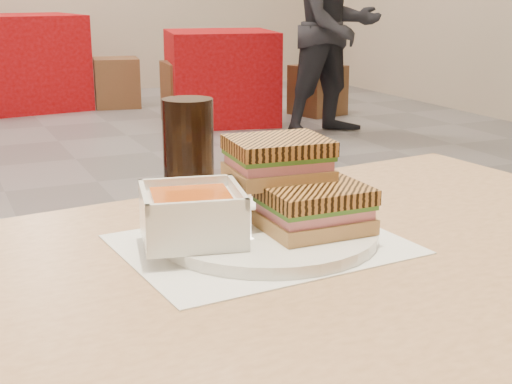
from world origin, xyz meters
name	(u,v)px	position (x,y,z in m)	size (l,w,h in m)	color
main_table	(262,363)	(-0.02, -2.08, 0.64)	(1.27, 0.83, 0.75)	tan
tray_liner	(262,244)	(0.02, -2.00, 0.75)	(0.35, 0.29, 0.00)	white
plate	(267,233)	(0.03, -1.98, 0.76)	(0.28, 0.28, 0.01)	white
soup_bowl	(192,217)	(-0.07, -1.99, 0.79)	(0.14, 0.14, 0.06)	white
panini_lower	(315,208)	(0.08, -2.01, 0.79)	(0.12, 0.10, 0.06)	tan
panini_upper	(278,159)	(0.06, -1.95, 0.84)	(0.13, 0.11, 0.06)	tan
cola_glass	(188,153)	(0.00, -1.80, 0.83)	(0.07, 0.07, 0.16)	black
bg_table_1	(221,77)	(1.86, 2.77, 0.36)	(0.97, 0.97, 0.72)	maroon
bg_table_2	(25,62)	(0.52, 4.14, 0.41)	(1.04, 1.04, 0.82)	maroon
bg_chair_1l	(192,93)	(1.62, 2.79, 0.24)	(0.48, 0.48, 0.49)	brown
bg_chair_1r	(318,90)	(2.74, 2.75, 0.21)	(0.46, 0.46, 0.42)	brown
bg_chair_2r	(117,82)	(1.28, 3.87, 0.22)	(0.45, 0.45, 0.44)	brown
patron_b	(337,26)	(2.44, 1.95, 0.78)	(0.85, 0.71, 1.57)	black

